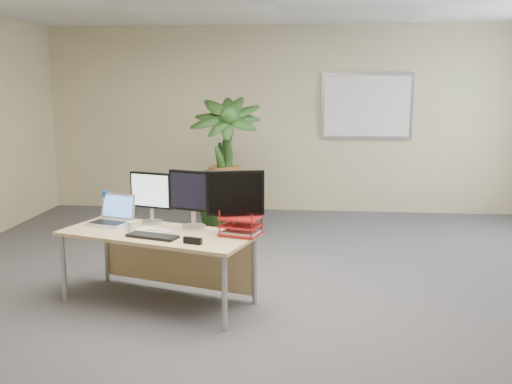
# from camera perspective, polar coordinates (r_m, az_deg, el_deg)

# --- Properties ---
(floor) EXTENTS (8.00, 8.00, 0.00)m
(floor) POSITION_cam_1_polar(r_m,az_deg,el_deg) (4.77, 0.15, -12.13)
(floor) COLOR #414045
(floor) RESTS_ON ground
(back_wall) EXTENTS (7.00, 0.04, 2.70)m
(back_wall) POSITION_cam_1_polar(r_m,az_deg,el_deg) (8.41, 2.73, 7.24)
(back_wall) COLOR #C2B489
(back_wall) RESTS_ON floor
(whiteboard) EXTENTS (1.30, 0.04, 0.95)m
(whiteboard) POSITION_cam_1_polar(r_m,az_deg,el_deg) (8.39, 11.03, 8.42)
(whiteboard) COLOR #BCBCC1
(whiteboard) RESTS_ON back_wall
(desk) EXTENTS (1.77, 1.14, 0.63)m
(desk) POSITION_cam_1_polar(r_m,az_deg,el_deg) (4.99, -9.25, -5.17)
(desk) COLOR #D0B87A
(desk) RESTS_ON floor
(floor_plant) EXTENTS (0.84, 0.84, 1.50)m
(floor_plant) POSITION_cam_1_polar(r_m,az_deg,el_deg) (7.01, -3.09, 1.62)
(floor_plant) COLOR #1A3B15
(floor_plant) RESTS_ON floor
(monitor_left) EXTENTS (0.40, 0.19, 0.46)m
(monitor_left) POSITION_cam_1_polar(r_m,az_deg,el_deg) (5.16, -10.43, -0.21)
(monitor_left) COLOR #B5B4B9
(monitor_left) RESTS_ON desk
(monitor_right) EXTENTS (0.44, 0.20, 0.50)m
(monitor_right) POSITION_cam_1_polar(r_m,az_deg,el_deg) (4.93, -6.31, -0.33)
(monitor_right) COLOR #B5B4B9
(monitor_right) RESTS_ON desk
(monitor_dark) EXTENTS (0.48, 0.22, 0.53)m
(monitor_dark) POSITION_cam_1_polar(r_m,az_deg,el_deg) (4.68, -2.10, -0.62)
(monitor_dark) COLOR #B5B4B9
(monitor_dark) RESTS_ON desk
(laptop) EXTENTS (0.43, 0.40, 0.25)m
(laptop) POSITION_cam_1_polar(r_m,az_deg,el_deg) (5.28, -14.17, -2.36)
(laptop) COLOR silver
(laptop) RESTS_ON desk
(keyboard) EXTENTS (0.45, 0.26, 0.02)m
(keyboard) POSITION_cam_1_polar(r_m,az_deg,el_deg) (4.72, -10.31, -4.36)
(keyboard) COLOR black
(keyboard) RESTS_ON desk
(coffee_mug) EXTENTS (0.11, 0.07, 0.08)m
(coffee_mug) POSITION_cam_1_polar(r_m,az_deg,el_deg) (4.95, -12.36, -3.37)
(coffee_mug) COLOR white
(coffee_mug) RESTS_ON desk
(spiral_notebook) EXTENTS (0.36, 0.33, 0.01)m
(spiral_notebook) POSITION_cam_1_polar(r_m,az_deg,el_deg) (4.89, -10.31, -3.89)
(spiral_notebook) COLOR white
(spiral_notebook) RESTS_ON desk
(orange_pen) EXTENTS (0.14, 0.02, 0.01)m
(orange_pen) POSITION_cam_1_polar(r_m,az_deg,el_deg) (4.89, -10.23, -3.80)
(orange_pen) COLOR orange
(orange_pen) RESTS_ON spiral_notebook
(yellow_highlighter) EXTENTS (0.12, 0.08, 0.02)m
(yellow_highlighter) POSITION_cam_1_polar(r_m,az_deg,el_deg) (4.77, -8.86, -4.20)
(yellow_highlighter) COLOR yellow
(yellow_highlighter) RESTS_ON desk
(water_bottle) EXTENTS (0.07, 0.07, 0.26)m
(water_bottle) POSITION_cam_1_polar(r_m,az_deg,el_deg) (5.46, -14.75, -1.28)
(water_bottle) COLOR silver
(water_bottle) RESTS_ON desk
(letter_tray) EXTENTS (0.37, 0.32, 0.15)m
(letter_tray) POSITION_cam_1_polar(r_m,az_deg,el_deg) (4.70, -1.53, -3.54)
(letter_tray) COLOR #A91419
(letter_tray) RESTS_ON desk
(stapler) EXTENTS (0.16, 0.08, 0.05)m
(stapler) POSITION_cam_1_polar(r_m,az_deg,el_deg) (4.49, -6.35, -4.86)
(stapler) COLOR black
(stapler) RESTS_ON desk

